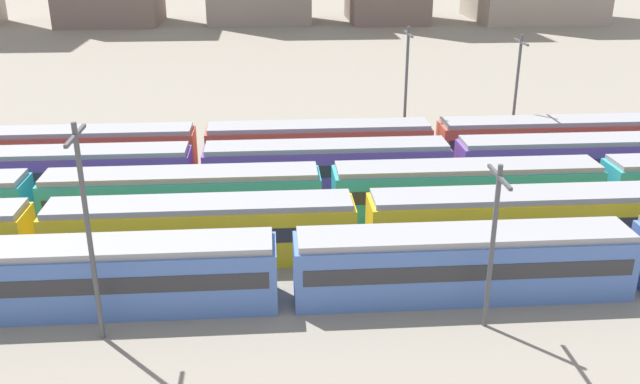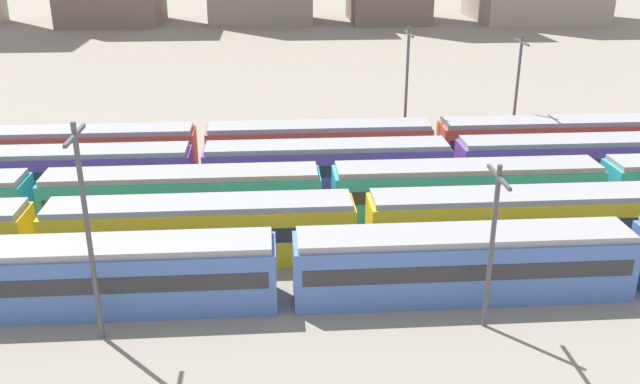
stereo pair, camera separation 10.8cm
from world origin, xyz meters
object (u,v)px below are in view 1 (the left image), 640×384
at_px(train_track_4, 547,140).
at_px(catenary_pole_3, 516,89).
at_px(catenary_pole_1, 406,85).
at_px(train_track_0, 285,269).
at_px(catenary_pole_0, 493,239).
at_px(catenary_pole_2, 88,226).
at_px(train_track_1, 361,225).
at_px(train_track_2, 601,186).
at_px(train_track_3, 576,161).

distance_m(train_track_4, catenary_pole_3, 5.06).
bearing_deg(catenary_pole_1, train_track_0, -114.29).
bearing_deg(train_track_4, catenary_pole_3, 126.12).
bearing_deg(catenary_pole_1, catenary_pole_0, -92.07).
bearing_deg(catenary_pole_1, train_track_4, -15.73).
bearing_deg(catenary_pole_3, catenary_pole_2, -137.86).
relative_size(train_track_4, catenary_pole_1, 8.64).
relative_size(train_track_1, catenary_pole_2, 6.88).
bearing_deg(train_track_2, train_track_0, -154.63).
xyz_separation_m(train_track_1, train_track_3, (17.70, 10.40, 0.00)).
relative_size(train_track_0, train_track_1, 1.00).
bearing_deg(catenary_pole_3, train_track_0, -130.51).
height_order(train_track_0, train_track_2, same).
xyz_separation_m(train_track_2, catenary_pole_1, (-11.11, 13.60, 4.07)).
height_order(train_track_1, catenary_pole_3, catenary_pole_3).
height_order(train_track_2, catenary_pole_3, catenary_pole_3).
bearing_deg(train_track_1, catenary_pole_3, 49.93).
xyz_separation_m(train_track_0, catenary_pole_0, (9.85, -3.10, 2.89)).
relative_size(train_track_0, train_track_2, 0.66).
height_order(catenary_pole_0, catenary_pole_3, catenary_pole_3).
relative_size(train_track_2, catenary_pole_3, 11.11).
height_order(train_track_2, catenary_pole_1, catenary_pole_1).
distance_m(catenary_pole_0, catenary_pole_1, 27.14).
height_order(train_track_0, train_track_4, same).
bearing_deg(train_track_3, catenary_pole_2, -149.63).
bearing_deg(train_track_2, train_track_3, 85.07).
bearing_deg(train_track_3, catenary_pole_3, 105.60).
relative_size(train_track_3, catenary_pole_2, 8.62).
height_order(catenary_pole_1, catenary_pole_3, catenary_pole_1).
relative_size(train_track_1, train_track_2, 0.66).
xyz_separation_m(train_track_1, catenary_pole_3, (15.47, 18.39, 3.71)).
relative_size(train_track_4, catenary_pole_0, 10.95).
xyz_separation_m(catenary_pole_0, catenary_pole_2, (-18.83, 0.32, 1.19)).
distance_m(train_track_0, train_track_3, 27.28).
relative_size(catenary_pole_0, catenary_pole_1, 0.79).
relative_size(train_track_3, catenary_pole_1, 8.64).
height_order(train_track_0, catenary_pole_1, catenary_pole_1).
bearing_deg(train_track_3, catenary_pole_1, 143.99).
height_order(train_track_1, catenary_pole_2, catenary_pole_2).
distance_m(train_track_0, catenary_pole_2, 10.25).
bearing_deg(train_track_1, catenary_pole_1, 71.91).
relative_size(train_track_0, catenary_pole_0, 8.74).
distance_m(train_track_3, catenary_pole_2, 36.58).
bearing_deg(catenary_pole_2, train_track_2, 23.09).
height_order(train_track_0, catenary_pole_3, catenary_pole_3).
bearing_deg(catenary_pole_2, catenary_pole_1, 53.50).
height_order(train_track_2, catenary_pole_2, catenary_pole_2).
bearing_deg(catenary_pole_2, train_track_1, 30.27).
relative_size(train_track_3, catenary_pole_0, 10.95).
xyz_separation_m(train_track_4, catenary_pole_3, (-2.03, 2.79, 3.71)).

